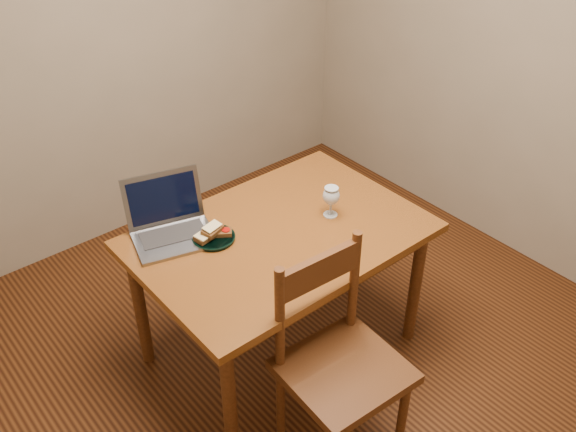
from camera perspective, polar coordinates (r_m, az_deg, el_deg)
floor at (r=3.39m, az=1.12°, el=-12.24°), size 3.20×3.20×0.02m
back_wall at (r=3.85m, az=-15.13°, el=16.07°), size 3.20×0.02×2.60m
right_wall at (r=3.76m, az=20.96°, el=14.56°), size 0.02×3.20×2.60m
table at (r=2.97m, az=-0.71°, el=-2.81°), size 1.30×0.90×0.74m
chair at (r=2.64m, az=4.66°, el=-12.33°), size 0.49×0.47×0.50m
plate at (r=2.89m, az=-6.63°, el=-1.95°), size 0.20×0.20×0.02m
sandwich_cheese at (r=2.87m, az=-7.31°, el=-1.73°), size 0.11×0.07×0.03m
sandwich_tomato at (r=2.89m, az=-5.95°, el=-1.39°), size 0.11×0.10×0.03m
sandwich_top at (r=2.87m, az=-6.74°, el=-1.17°), size 0.11×0.09×0.03m
milk_glass at (r=3.00m, az=3.84°, el=1.30°), size 0.08×0.08×0.16m
laptop at (r=2.93m, az=-10.51°, el=-0.33°), size 0.43×0.41×0.26m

